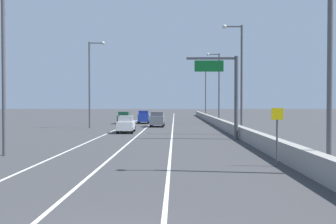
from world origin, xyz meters
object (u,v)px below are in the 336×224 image
object	(u,v)px
lamp_post_right_third	(218,84)
car_gray_2	(157,119)
lamp_post_left_near	(7,51)
car_green_1	(124,118)
speed_advisory_sign	(277,132)
car_white_0	(126,124)
overhead_sign_gantry	(228,87)
lamp_post_right_fourth	(205,89)
car_blue_3	(144,117)
lamp_post_left_mid	(91,79)
lamp_post_right_second	(239,72)
lamp_post_right_near	(325,32)

from	to	relation	value
lamp_post_right_third	car_gray_2	size ratio (longest dim) A/B	2.73
lamp_post_left_near	car_green_1	size ratio (longest dim) A/B	2.80
speed_advisory_sign	car_white_0	bearing A→B (deg)	115.17
overhead_sign_gantry	lamp_post_right_fourth	world-z (taller)	lamp_post_right_fourth
car_blue_3	car_white_0	bearing A→B (deg)	-90.84
overhead_sign_gantry	lamp_post_left_mid	bearing A→B (deg)	135.39
lamp_post_left_mid	car_green_1	xyz separation A→B (m)	(2.86, 11.20, -5.50)
car_green_1	lamp_post_right_fourth	bearing A→B (deg)	57.53
lamp_post_right_fourth	overhead_sign_gantry	bearing A→B (deg)	-91.97
lamp_post_left_near	car_white_0	xyz separation A→B (m)	(4.93, 18.81, -5.52)
lamp_post_left_near	car_gray_2	world-z (taller)	lamp_post_left_near
lamp_post_right_second	lamp_post_left_mid	size ratio (longest dim) A/B	1.00
lamp_post_left_mid	car_blue_3	xyz separation A→B (m)	(5.90, 12.20, -5.41)
car_gray_2	lamp_post_right_third	bearing A→B (deg)	43.22
lamp_post_right_second	car_blue_3	xyz separation A→B (m)	(-11.76, 22.66, -5.41)
lamp_post_right_second	lamp_post_left_near	distance (m)	23.57
speed_advisory_sign	lamp_post_right_third	size ratio (longest dim) A/B	0.26
speed_advisory_sign	car_gray_2	distance (m)	34.57
lamp_post_right_near	lamp_post_right_fourth	xyz separation A→B (m)	(-0.27, 67.02, 0.00)
overhead_sign_gantry	lamp_post_left_near	size ratio (longest dim) A/B	0.66
lamp_post_right_second	car_blue_3	distance (m)	26.10
lamp_post_right_fourth	speed_advisory_sign	bearing A→B (deg)	-91.12
lamp_post_right_near	car_gray_2	size ratio (longest dim) A/B	2.73
lamp_post_right_second	lamp_post_left_near	xyz separation A→B (m)	(-16.99, -16.34, 0.00)
car_white_0	car_green_1	distance (m)	19.40
car_white_0	car_blue_3	world-z (taller)	car_blue_3
car_white_0	car_gray_2	xyz separation A→B (m)	(2.94, 11.09, 0.10)
car_gray_2	car_blue_3	xyz separation A→B (m)	(-2.64, 9.11, 0.00)
lamp_post_right_third	car_green_1	xyz separation A→B (m)	(-15.03, -0.67, -5.50)
lamp_post_left_mid	car_white_0	xyz separation A→B (m)	(5.61, -8.00, -5.52)
overhead_sign_gantry	lamp_post_right_third	size ratio (longest dim) A/B	0.66
lamp_post_right_third	car_blue_3	bearing A→B (deg)	178.45
lamp_post_left_mid	car_green_1	bearing A→B (deg)	75.68
car_white_0	lamp_post_right_near	bearing A→B (deg)	-63.88
lamp_post_left_mid	car_green_1	size ratio (longest dim) A/B	2.80
lamp_post_right_second	overhead_sign_gantry	bearing A→B (deg)	-110.08
lamp_post_right_near	lamp_post_left_mid	bearing A→B (deg)	118.44
lamp_post_right_third	car_white_0	distance (m)	24.01
speed_advisory_sign	lamp_post_right_second	xyz separation A→B (m)	(1.42, 20.14, 4.69)
car_green_1	overhead_sign_gantry	bearing A→B (deg)	-64.23
car_white_0	car_blue_3	xyz separation A→B (m)	(0.30, 20.20, 0.10)
speed_advisory_sign	lamp_post_left_near	distance (m)	16.69
lamp_post_left_near	overhead_sign_gantry	bearing A→B (deg)	36.61
lamp_post_right_second	speed_advisory_sign	bearing A→B (deg)	-94.05
lamp_post_right_second	car_green_1	xyz separation A→B (m)	(-14.80, 21.67, -5.50)
lamp_post_right_third	car_gray_2	distance (m)	13.92
lamp_post_right_near	lamp_post_right_third	world-z (taller)	same
lamp_post_left_near	car_green_1	bearing A→B (deg)	86.70
lamp_post_right_second	car_green_1	size ratio (longest dim) A/B	2.80
speed_advisory_sign	car_green_1	size ratio (longest dim) A/B	0.74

